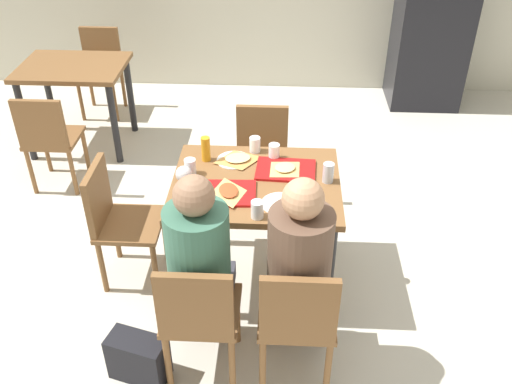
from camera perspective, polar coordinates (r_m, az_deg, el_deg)
ground_plane at (r=3.85m, az=0.00°, el=-8.75°), size 10.00×10.00×0.02m
main_table at (r=3.42m, az=0.00°, el=-0.51°), size 1.00×0.83×0.78m
chair_near_left at (r=2.95m, az=-5.78°, el=-12.11°), size 0.40×0.40×0.84m
chair_near_right at (r=2.93m, az=4.19°, el=-12.50°), size 0.40×0.40×0.84m
chair_far_side at (r=4.19m, az=0.56°, el=3.78°), size 0.40×0.40×0.84m
chair_left_end at (r=3.67m, az=-13.95°, el=-2.34°), size 0.40×0.40×0.84m
person_in_red at (r=2.88m, az=-5.69°, el=-6.72°), size 0.32×0.42×1.25m
person_in_brown_jacket at (r=2.86m, az=4.37°, el=-7.08°), size 0.32×0.42×1.25m
tray_red_near at (r=3.24m, az=-3.22°, el=-0.11°), size 0.37×0.27×0.02m
tray_red_far at (r=3.45m, az=3.01°, el=2.25°), size 0.37×0.28×0.02m
paper_plate_center at (r=3.56m, az=-2.23°, el=3.23°), size 0.22×0.22×0.01m
paper_plate_near_edge at (r=3.16m, az=2.51°, el=-1.19°), size 0.22×0.22×0.01m
pizza_slice_a at (r=3.23m, az=-2.80°, el=0.09°), size 0.20×0.25×0.02m
pizza_slice_b at (r=3.44m, az=2.94°, el=2.42°), size 0.25×0.25×0.02m
pizza_slice_c at (r=3.54m, az=-1.85°, el=3.37°), size 0.27×0.23×0.02m
plastic_cup_a at (r=3.63m, az=-0.11°, el=4.82°), size 0.07×0.07×0.10m
plastic_cup_b at (r=3.04m, az=0.13°, el=-1.78°), size 0.07×0.07×0.10m
plastic_cup_c at (r=3.42m, az=-6.66°, el=2.55°), size 0.07×0.07×0.10m
plastic_cup_d at (r=3.56m, az=1.84°, el=4.11°), size 0.07×0.07×0.10m
soda_can at (r=3.35m, az=7.31°, el=1.95°), size 0.07×0.07×0.12m
condiment_bottle at (r=3.54m, az=-5.10°, el=4.35°), size 0.06×0.06×0.16m
foil_bundle at (r=3.36m, az=-7.29°, el=1.81°), size 0.10×0.10×0.10m
handbag at (r=3.27m, az=-11.79°, el=-16.07°), size 0.35×0.24×0.28m
drink_fridge at (r=6.07m, az=17.59°, el=16.96°), size 0.70×0.60×1.90m
background_table at (r=5.27m, az=-17.86°, el=10.74°), size 0.90×0.70×0.78m
background_chair_near at (r=4.73m, az=-20.22°, el=5.34°), size 0.40×0.40×0.84m
background_chair_far at (r=5.97m, az=-15.42°, el=12.28°), size 0.40×0.40×0.84m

